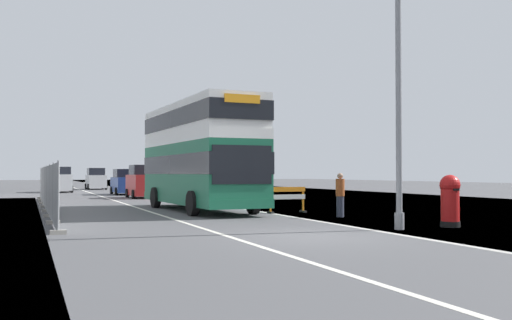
# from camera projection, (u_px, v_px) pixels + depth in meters

# --- Properties ---
(ground) EXTENTS (140.00, 280.00, 0.10)m
(ground) POSITION_uv_depth(u_px,v_px,m) (325.00, 237.00, 15.90)
(ground) COLOR #4C4C4F
(double_decker_bus) EXTENTS (3.19, 10.39, 4.77)m
(double_decker_bus) POSITION_uv_depth(u_px,v_px,m) (199.00, 154.00, 26.39)
(double_decker_bus) COLOR #196042
(double_decker_bus) RESTS_ON ground
(lamppost_foreground) EXTENTS (0.29, 0.70, 8.36)m
(lamppost_foreground) POSITION_uv_depth(u_px,v_px,m) (399.00, 98.00, 17.51)
(lamppost_foreground) COLOR gray
(lamppost_foreground) RESTS_ON ground
(red_pillar_postbox) EXTENTS (0.64, 0.64, 1.63)m
(red_pillar_postbox) POSITION_uv_depth(u_px,v_px,m) (450.00, 198.00, 18.29)
(red_pillar_postbox) COLOR black
(red_pillar_postbox) RESTS_ON ground
(roadworks_barrier) EXTENTS (1.72, 0.53, 1.10)m
(roadworks_barrier) POSITION_uv_depth(u_px,v_px,m) (287.00, 197.00, 24.73)
(roadworks_barrier) COLOR orange
(roadworks_barrier) RESTS_ON ground
(construction_site_fence) EXTENTS (0.44, 24.00, 2.03)m
(construction_site_fence) POSITION_uv_depth(u_px,v_px,m) (46.00, 188.00, 27.14)
(construction_site_fence) COLOR #A8AAAD
(construction_site_fence) RESTS_ON ground
(car_oncoming_near) EXTENTS (1.98, 4.21, 2.24)m
(car_oncoming_near) POSITION_uv_depth(u_px,v_px,m) (144.00, 182.00, 39.71)
(car_oncoming_near) COLOR maroon
(car_oncoming_near) RESTS_ON ground
(car_receding_mid) EXTENTS (1.91, 4.45, 2.00)m
(car_receding_mid) POSITION_uv_depth(u_px,v_px,m) (125.00, 182.00, 46.01)
(car_receding_mid) COLOR navy
(car_receding_mid) RESTS_ON ground
(car_receding_far) EXTENTS (2.03, 4.39, 2.24)m
(car_receding_far) POSITION_uv_depth(u_px,v_px,m) (60.00, 180.00, 51.52)
(car_receding_far) COLOR silver
(car_receding_far) RESTS_ON ground
(car_far_side) EXTENTS (1.93, 4.52, 2.21)m
(car_far_side) POSITION_uv_depth(u_px,v_px,m) (96.00, 179.00, 60.82)
(car_far_side) COLOR silver
(car_far_side) RESTS_ON ground
(pedestrian_at_kerb) EXTENTS (0.34, 0.34, 1.69)m
(pedestrian_at_kerb) POSITION_uv_depth(u_px,v_px,m) (340.00, 195.00, 22.40)
(pedestrian_at_kerb) COLOR #2D3342
(pedestrian_at_kerb) RESTS_ON ground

